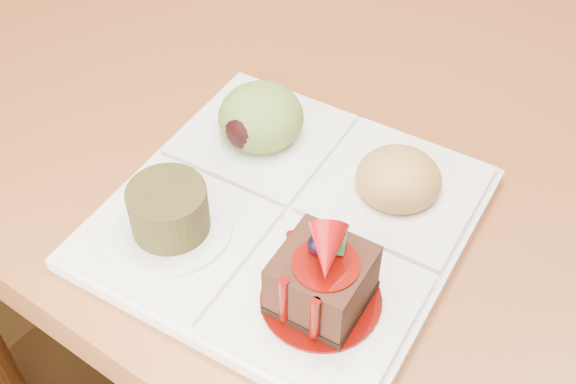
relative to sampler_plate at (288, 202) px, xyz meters
The scene contains 2 objects.
ground 1.06m from the sampler_plate, 91.78° to the left, with size 6.00×6.00×0.00m, color brown.
sampler_plate is the anchor object (origin of this frame).
Camera 1 is at (0.24, -1.04, 1.17)m, focal length 45.00 mm.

